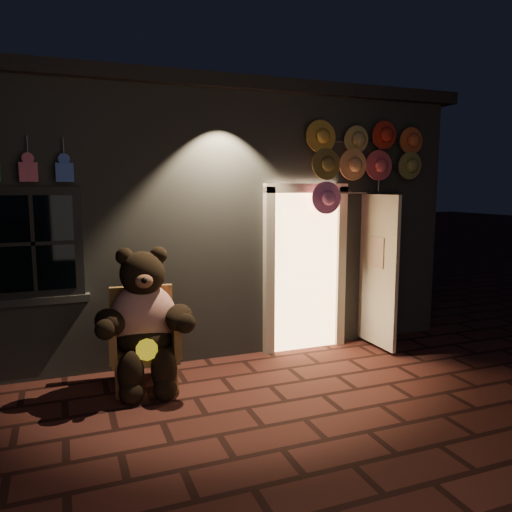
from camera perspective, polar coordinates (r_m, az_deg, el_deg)
ground at (r=5.11m, az=-1.00°, el=-16.96°), size 60.00×60.00×0.00m
shop_building at (r=8.50m, az=-10.42°, el=5.01°), size 7.30×5.95×3.51m
wicker_armchair at (r=5.64m, az=-12.73°, el=-9.00°), size 0.77×0.71×1.05m
teddy_bear at (r=5.45m, az=-12.66°, el=-7.22°), size 1.12×0.90×1.54m
hat_rack at (r=6.74m, az=12.22°, el=10.62°), size 1.68×0.22×2.97m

